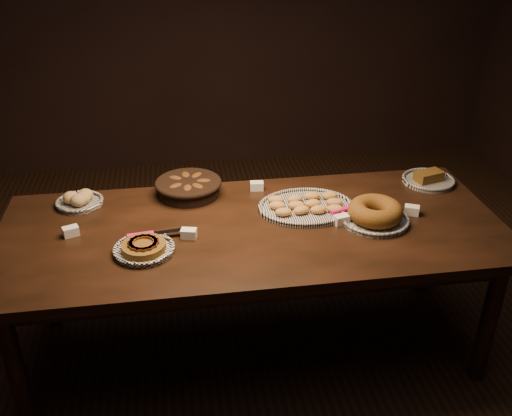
{
  "coord_description": "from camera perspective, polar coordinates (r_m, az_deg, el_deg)",
  "views": [
    {
      "loc": [
        -0.34,
        -2.32,
        2.12
      ],
      "look_at": [
        0.02,
        0.05,
        0.82
      ],
      "focal_mm": 40.0,
      "sensor_mm": 36.0,
      "label": 1
    }
  ],
  "objects": [
    {
      "name": "loaf_plate",
      "position": [
        3.26,
        16.86,
        2.78
      ],
      "size": [
        0.28,
        0.28,
        0.07
      ],
      "rotation": [
        0.0,
        0.0,
        0.27
      ],
      "color": "black",
      "rests_on": "buffet_table"
    },
    {
      "name": "bundt_cake_plate",
      "position": [
        2.79,
        11.81,
        -0.56
      ],
      "size": [
        0.37,
        0.34,
        0.1
      ],
      "rotation": [
        0.0,
        0.0,
        -0.34
      ],
      "color": "black",
      "rests_on": "buffet_table"
    },
    {
      "name": "tent_cards",
      "position": [
        2.76,
        0.07,
        -0.72
      ],
      "size": [
        1.72,
        0.5,
        0.04
      ],
      "color": "white",
      "rests_on": "buffet_table"
    },
    {
      "name": "ground",
      "position": [
        3.16,
        -0.25,
        -13.66
      ],
      "size": [
        5.0,
        5.0,
        0.0
      ],
      "primitive_type": "plane",
      "color": "black",
      "rests_on": "ground"
    },
    {
      "name": "madeleine_platter",
      "position": [
        2.86,
        5.03,
        0.21
      ],
      "size": [
        0.48,
        0.39,
        0.05
      ],
      "rotation": [
        0.0,
        0.0,
        0.21
      ],
      "color": "black",
      "rests_on": "buffet_table"
    },
    {
      "name": "apple_tart_plate",
      "position": [
        2.56,
        -11.15,
        -3.92
      ],
      "size": [
        0.32,
        0.28,
        0.05
      ],
      "rotation": [
        0.0,
        0.0,
        -0.15
      ],
      "color": "white",
      "rests_on": "buffet_table"
    },
    {
      "name": "buffet_table",
      "position": [
        2.75,
        -0.28,
        -3.16
      ],
      "size": [
        2.4,
        1.0,
        0.75
      ],
      "color": "black",
      "rests_on": "ground"
    },
    {
      "name": "croissant_basket",
      "position": [
        3.0,
        -6.76,
        2.21
      ],
      "size": [
        0.35,
        0.35,
        0.09
      ],
      "rotation": [
        0.0,
        0.0,
        0.04
      ],
      "color": "black",
      "rests_on": "buffet_table"
    },
    {
      "name": "bread_roll_plate",
      "position": [
        3.02,
        -17.25,
        0.78
      ],
      "size": [
        0.24,
        0.24,
        0.08
      ],
      "rotation": [
        0.0,
        0.0,
        0.15
      ],
      "color": "white",
      "rests_on": "buffet_table"
    }
  ]
}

